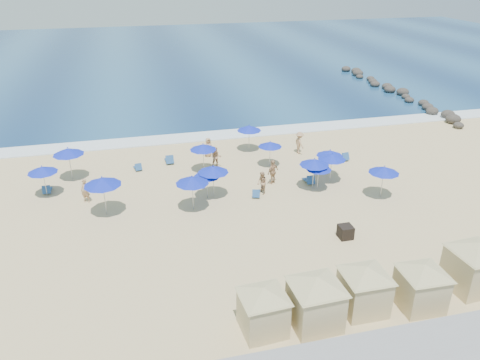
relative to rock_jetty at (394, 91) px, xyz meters
name	(u,v)px	position (x,y,z in m)	size (l,w,h in m)	color
ground	(262,217)	(-24.01, -24.90, -0.36)	(160.00, 160.00, 0.00)	#CCB481
ocean	(170,56)	(-24.01, 30.10, -0.33)	(160.00, 80.00, 0.06)	navy
surf_line	(215,135)	(-24.01, -9.40, -0.32)	(160.00, 2.50, 0.08)	white
rock_jetty	(394,91)	(0.00, 0.00, 0.00)	(2.56, 26.66, 0.96)	#2A2523
trash_bin	(345,232)	(-19.90, -28.43, 0.03)	(0.79, 0.79, 0.79)	black
cabana_0	(263,304)	(-26.79, -34.56, 1.11)	(4.09, 4.09, 2.57)	#CCB98B
cabana_1	(316,295)	(-24.42, -34.73, 1.27)	(4.55, 4.55, 2.86)	#CCB98B
cabana_2	(365,283)	(-21.87, -34.36, 1.17)	(4.27, 4.27, 2.68)	#CCB98B
cabana_3	(422,280)	(-19.16, -34.80, 1.14)	(4.17, 4.17, 2.62)	#CCB98B
cabana_4	(475,260)	(-15.88, -34.17, 1.31)	(4.65, 4.65, 2.93)	#CCB98B
umbrella_0	(42,170)	(-37.75, -18.46, 1.63)	(2.02, 2.02, 2.29)	#A5A8AD
umbrella_1	(102,181)	(-33.68, -22.13, 1.98)	(2.37, 2.37, 2.70)	#A5A8AD
umbrella_2	(68,151)	(-36.23, -16.03, 1.86)	(2.25, 2.25, 2.56)	#A5A8AD
umbrella_3	(192,180)	(-28.12, -22.85, 1.78)	(2.17, 2.17, 2.47)	#A5A8AD
umbrella_4	(203,147)	(-26.40, -16.99, 1.65)	(2.04, 2.04, 2.32)	#A5A8AD
umbrella_5	(207,174)	(-26.92, -21.45, 1.44)	(1.83, 1.83, 2.08)	#A5A8AD
umbrella_6	(213,169)	(-26.46, -21.39, 1.71)	(2.10, 2.10, 2.39)	#A5A8AD
umbrella_7	(270,144)	(-21.14, -17.23, 1.48)	(1.87, 1.87, 2.13)	#A5A8AD
umbrella_8	(319,167)	(-19.08, -22.12, 1.43)	(1.81, 1.81, 2.06)	#A5A8AD
umbrella_9	(249,128)	(-21.89, -13.65, 1.67)	(2.06, 2.06, 2.34)	#A5A8AD
umbrella_10	(332,157)	(-17.65, -21.07, 1.65)	(2.03, 2.03, 2.32)	#A5A8AD
umbrella_11	(384,170)	(-15.23, -24.18, 1.69)	(2.08, 2.08, 2.37)	#A5A8AD
umbrella_12	(314,162)	(-19.33, -21.84, 1.70)	(2.09, 2.09, 2.38)	#A5A8AD
umbrella_13	(330,153)	(-17.48, -20.32, 1.60)	(1.99, 1.99, 2.27)	#A5A8AD
beach_chair_0	(47,190)	(-37.79, -17.99, -0.12)	(0.61, 1.27, 0.68)	#254F89
beach_chair_1	(138,167)	(-31.38, -15.50, -0.14)	(0.68, 1.22, 0.63)	#254F89
beach_chair_2	(169,160)	(-28.84, -14.72, -0.09)	(0.67, 1.43, 0.78)	#254F89
beach_chair_3	(256,193)	(-23.59, -22.05, -0.14)	(0.85, 1.28, 0.65)	#254F89
beach_chair_4	(309,180)	(-19.24, -20.96, -0.11)	(0.65, 1.36, 0.74)	#254F89
beach_chair_5	(343,157)	(-14.92, -17.48, -0.10)	(0.80, 1.43, 0.74)	#254F89
beachgoer_0	(85,191)	(-35.00, -20.09, 0.49)	(0.62, 0.41, 1.70)	tan
beachgoer_1	(216,157)	(-25.32, -16.52, 0.49)	(0.83, 0.64, 1.70)	tan
beachgoer_2	(273,172)	(-21.86, -20.32, 0.56)	(1.08, 0.45, 1.84)	tan
beachgoer_3	(299,143)	(-17.93, -15.27, 0.58)	(1.22, 0.70, 1.89)	tan
beachgoer_4	(208,147)	(-25.51, -14.09, 0.44)	(0.78, 0.51, 1.61)	tan
beachgoer_5	(262,183)	(-23.09, -21.76, 0.46)	(0.80, 0.62, 1.64)	tan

